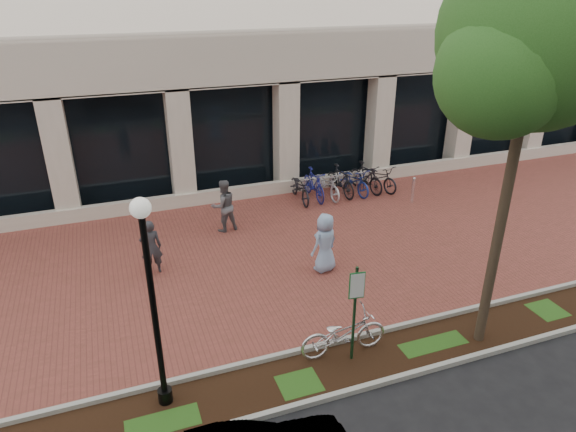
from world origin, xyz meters
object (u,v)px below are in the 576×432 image
object	(u,v)px
locked_bicycle	(343,333)
bollard	(413,190)
pedestrian_mid	(224,206)
parking_sign	(355,302)
street_tree	(536,45)
lamppost	(152,297)
bike_rack_cluster	(340,182)
pedestrian_left	(151,247)
pedestrian_right	(325,243)

from	to	relation	value
locked_bicycle	bollard	world-z (taller)	locked_bicycle
locked_bicycle	bollard	xyz separation A→B (m)	(6.08, 6.74, -0.01)
pedestrian_mid	bollard	bearing A→B (deg)	168.30
parking_sign	street_tree	size ratio (longest dim) A/B	0.27
street_tree	locked_bicycle	xyz separation A→B (m)	(-3.23, 0.61, -5.97)
parking_sign	locked_bicycle	world-z (taller)	parking_sign
lamppost	bike_rack_cluster	xyz separation A→B (m)	(7.81, 8.50, -1.92)
pedestrian_left	pedestrian_right	distance (m)	4.84
bike_rack_cluster	lamppost	bearing A→B (deg)	-136.33
pedestrian_mid	bollard	xyz separation A→B (m)	(7.07, -0.16, -0.36)
pedestrian_right	bollard	size ratio (longest dim) A/B	1.71
street_tree	bollard	distance (m)	9.90
pedestrian_mid	pedestrian_right	bearing A→B (deg)	110.16
pedestrian_left	bollard	world-z (taller)	pedestrian_left
locked_bicycle	bike_rack_cluster	distance (m)	9.25
street_tree	bike_rack_cluster	world-z (taller)	street_tree
parking_sign	bike_rack_cluster	distance (m)	9.50
pedestrian_right	bike_rack_cluster	bearing A→B (deg)	-140.86
lamppost	pedestrian_right	xyz separation A→B (m)	(4.97, 3.55, -1.59)
locked_bicycle	pedestrian_right	bearing A→B (deg)	-15.54
lamppost	bike_rack_cluster	distance (m)	11.71
pedestrian_mid	locked_bicycle	bearing A→B (deg)	87.75
lamppost	locked_bicycle	world-z (taller)	lamppost
pedestrian_mid	bollard	world-z (taller)	pedestrian_mid
pedestrian_right	bike_rack_cluster	world-z (taller)	pedestrian_right
pedestrian_mid	bike_rack_cluster	bearing A→B (deg)	-173.65
street_tree	bike_rack_cluster	size ratio (longest dim) A/B	1.98
lamppost	pedestrian_left	world-z (taller)	lamppost
lamppost	bollard	bearing A→B (deg)	34.51
pedestrian_right	lamppost	bearing A→B (deg)	14.55
street_tree	pedestrian_right	xyz separation A→B (m)	(-2.17, 4.04, -5.62)
pedestrian_mid	parking_sign	bearing A→B (deg)	88.21
locked_bicycle	pedestrian_right	size ratio (longest dim) A/B	1.15
pedestrian_left	bollard	size ratio (longest dim) A/B	1.59
locked_bicycle	pedestrian_left	distance (m)	6.09
locked_bicycle	pedestrian_right	distance (m)	3.60
locked_bicycle	pedestrian_left	bearing A→B (deg)	37.14
parking_sign	pedestrian_mid	bearing A→B (deg)	105.70
lamppost	locked_bicycle	bearing A→B (deg)	1.80
lamppost	pedestrian_left	distance (m)	5.36
parking_sign	pedestrian_right	world-z (taller)	parking_sign
pedestrian_right	pedestrian_mid	bearing A→B (deg)	-80.42
pedestrian_right	bike_rack_cluster	xyz separation A→B (m)	(2.84, 4.95, -0.33)
parking_sign	locked_bicycle	xyz separation A→B (m)	(-0.10, 0.27, -0.96)
parking_sign	pedestrian_left	bearing A→B (deg)	131.84
street_tree	pedestrian_mid	world-z (taller)	street_tree
pedestrian_left	bike_rack_cluster	xyz separation A→B (m)	(7.44, 3.42, -0.27)
bike_rack_cluster	bollard	bearing A→B (deg)	-40.68
street_tree	bollard	bearing A→B (deg)	68.83
pedestrian_right	pedestrian_left	bearing A→B (deg)	-39.44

